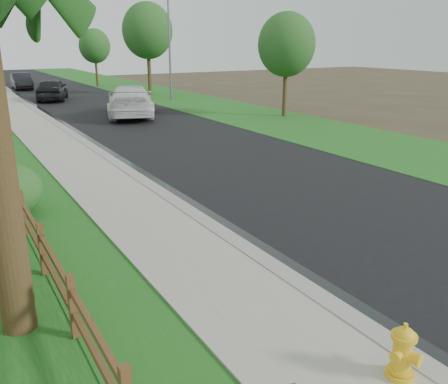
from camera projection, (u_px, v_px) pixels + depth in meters
ground at (380, 363)px, 6.79m from camera, size 120.00×120.00×0.00m
road at (78, 99)px, 37.71m from camera, size 8.00×90.00×0.02m
curb at (22, 101)px, 35.66m from camera, size 0.40×90.00×0.12m
wet_gutter at (27, 101)px, 35.84m from camera, size 0.50×90.00×0.00m
sidewalk at (3, 102)px, 35.03m from camera, size 2.20×90.00×0.10m
verge_far at (159, 94)px, 41.05m from camera, size 6.00×90.00×0.04m
ranch_fence at (31, 227)px, 10.10m from camera, size 0.12×16.92×1.10m
fire_hydrant at (403, 353)px, 6.26m from camera, size 0.54×0.43×0.81m
white_suv at (130, 101)px, 28.44m from camera, size 4.61×6.97×1.88m
dark_car_mid at (52, 89)px, 36.31m from camera, size 3.44×5.36×1.70m
dark_car_far at (21, 81)px, 44.86m from camera, size 1.75×4.60×1.50m
streetlight at (168, 38)px, 35.13m from camera, size 1.86×0.50×8.08m
boulder at (2, 203)px, 12.24m from camera, size 1.44×1.25×0.81m
shrub_c at (0, 192)px, 12.06m from camera, size 2.46×2.46×1.48m
tree_near_right at (287, 45)px, 27.57m from camera, size 3.36×3.36×6.04m
tree_mid_right at (147, 31)px, 38.63m from camera, size 4.11×4.11×7.45m
tree_far_right at (95, 46)px, 46.60m from camera, size 3.03×3.03×5.59m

